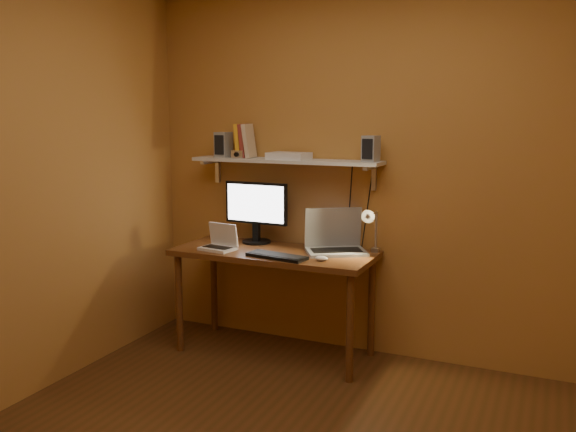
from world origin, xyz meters
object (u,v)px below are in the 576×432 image
at_px(desk, 274,262).
at_px(laptop, 335,240).
at_px(wall_shelf, 286,161).
at_px(desk_lamp, 372,225).
at_px(keyboard, 277,256).
at_px(netbook, 220,242).
at_px(speaker_right, 371,149).
at_px(speaker_left, 223,145).
at_px(monitor, 256,209).
at_px(mouse, 322,258).
at_px(shelf_camera, 237,154).
at_px(router, 289,156).

bearing_deg(desk, laptop, 20.58).
xyz_separation_m(desk, laptop, (0.39, 0.15, 0.16)).
relative_size(wall_shelf, desk_lamp, 3.73).
distance_m(wall_shelf, keyboard, 0.72).
bearing_deg(keyboard, netbook, -179.71).
relative_size(desk_lamp, speaker_right, 2.17).
relative_size(laptop, keyboard, 1.17).
bearing_deg(netbook, desk, 26.31).
height_order(keyboard, speaker_left, speaker_left).
height_order(netbook, desk_lamp, desk_lamp).
bearing_deg(monitor, speaker_left, 179.01).
distance_m(monitor, speaker_right, 0.97).
bearing_deg(laptop, speaker_right, -18.18).
relative_size(mouse, shelf_camera, 0.95).
bearing_deg(mouse, shelf_camera, 161.91).
bearing_deg(monitor, router, 3.02).
distance_m(speaker_left, speaker_right, 1.13).
bearing_deg(router, shelf_camera, -169.82).
distance_m(netbook, keyboard, 0.48).
height_order(monitor, speaker_right, speaker_right).
xyz_separation_m(wall_shelf, shelf_camera, (-0.35, -0.07, 0.04)).
height_order(keyboard, shelf_camera, shelf_camera).
bearing_deg(router, speaker_right, 1.07).
bearing_deg(monitor, netbook, -112.03).
bearing_deg(netbook, wall_shelf, 48.92).
bearing_deg(desk_lamp, wall_shelf, 174.12).
bearing_deg(router, mouse, -41.55).
distance_m(desk, mouse, 0.45).
xyz_separation_m(netbook, desk_lamp, (1.02, 0.24, 0.16)).
relative_size(desk, shelf_camera, 14.91).
bearing_deg(desk_lamp, keyboard, -149.94).
relative_size(desk, desk_lamp, 3.73).
bearing_deg(shelf_camera, monitor, 27.89).
distance_m(desk, keyboard, 0.24).
distance_m(desk_lamp, shelf_camera, 1.10).
bearing_deg(netbook, speaker_right, 26.18).
relative_size(netbook, desk_lamp, 0.69).
bearing_deg(desk, speaker_right, 17.79).
bearing_deg(desk_lamp, monitor, 176.40).
xyz_separation_m(netbook, shelf_camera, (0.02, 0.24, 0.60)).
xyz_separation_m(monitor, router, (0.26, 0.01, 0.40)).
bearing_deg(mouse, wall_shelf, 141.61).
relative_size(wall_shelf, mouse, 15.67).
relative_size(mouse, speaker_right, 0.52).
bearing_deg(mouse, speaker_right, 60.76).
distance_m(mouse, desk_lamp, 0.42).
xyz_separation_m(monitor, laptop, (0.63, -0.03, -0.17)).
relative_size(laptop, mouse, 5.46).
xyz_separation_m(mouse, speaker_right, (0.21, 0.35, 0.69)).
distance_m(desk, wall_shelf, 0.72).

